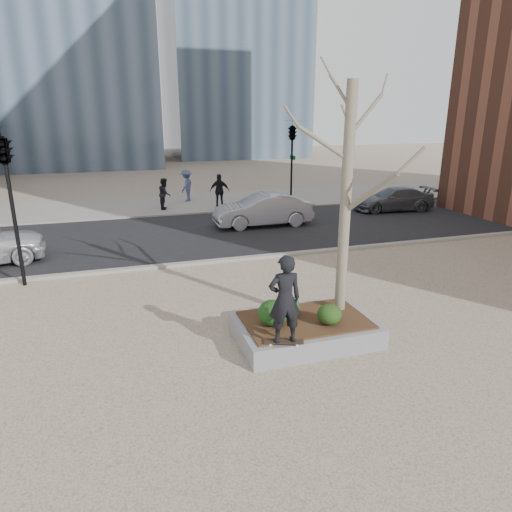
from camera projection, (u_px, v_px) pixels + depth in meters
name	position (u px, v px, depth m)	size (l,w,h in m)	color
ground	(262.00, 346.00, 9.91)	(120.00, 120.00, 0.00)	tan
street	(187.00, 235.00, 19.00)	(60.00, 8.00, 0.02)	black
far_sidewalk	(166.00, 204.00, 25.38)	(60.00, 6.00, 0.02)	gray
planter	(305.00, 330.00, 10.13)	(3.00, 2.00, 0.45)	gray
planter_mulch	(305.00, 320.00, 10.06)	(2.70, 1.70, 0.04)	#382314
sycamore_tree	(348.00, 165.00, 9.63)	(2.80, 2.80, 6.60)	gray
shrub_left	(273.00, 313.00, 9.69)	(0.65, 0.65, 0.56)	#183310
shrub_middle	(287.00, 306.00, 10.12)	(0.57, 0.57, 0.49)	#113811
shrub_right	(329.00, 314.00, 9.75)	(0.53, 0.53, 0.45)	black
skateboard	(284.00, 343.00, 9.01)	(0.78, 0.20, 0.07)	black
skateboarder	(285.00, 299.00, 8.73)	(0.65, 0.43, 1.78)	black
car_silver	(263.00, 210.00, 20.30)	(1.52, 4.35, 1.43)	#95969D
car_third	(393.00, 199.00, 23.55)	(1.67, 4.11, 1.19)	#50545B
pedestrian_a	(165.00, 194.00, 23.85)	(0.79, 0.61, 1.62)	black
pedestrian_b	(187.00, 185.00, 25.99)	(1.16, 0.67, 1.80)	#434F78
pedestrian_c	(220.00, 191.00, 24.17)	(1.05, 0.44, 1.79)	black
traffic_light_near	(13.00, 210.00, 12.75)	(0.60, 2.48, 4.50)	black
traffic_light_far	(292.00, 164.00, 24.40)	(0.60, 2.48, 4.50)	black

